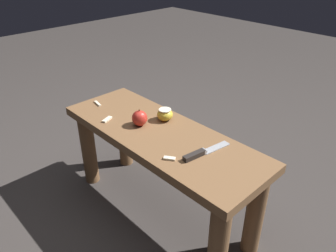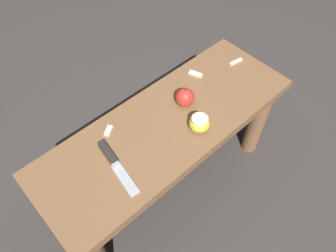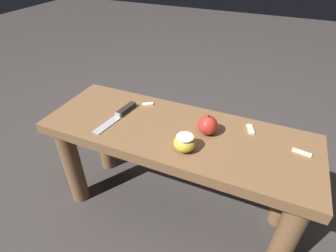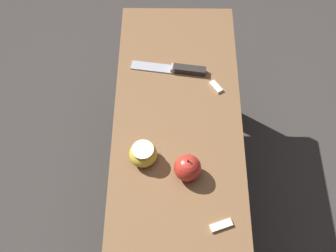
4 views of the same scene
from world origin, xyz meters
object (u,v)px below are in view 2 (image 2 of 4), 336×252
object	(u,v)px
wooden_bench	(168,141)
apple_cut	(199,123)
apple_whole	(185,97)
knife	(112,160)

from	to	relation	value
wooden_bench	apple_cut	xyz separation A→B (m)	(0.07, -0.09, 0.14)
apple_whole	apple_cut	world-z (taller)	apple_whole
wooden_bench	apple_whole	world-z (taller)	apple_whole
apple_cut	wooden_bench	bearing A→B (deg)	125.71
wooden_bench	knife	world-z (taller)	knife
apple_whole	wooden_bench	bearing A→B (deg)	-167.19
apple_whole	knife	bearing A→B (deg)	-176.73
knife	apple_whole	xyz separation A→B (m)	(0.34, 0.02, 0.03)
knife	apple_cut	distance (m)	0.32
knife	apple_cut	xyz separation A→B (m)	(0.30, -0.10, 0.02)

